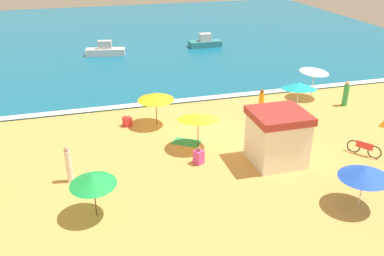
{
  "coord_description": "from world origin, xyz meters",
  "views": [
    {
      "loc": [
        -6.98,
        -20.25,
        10.77
      ],
      "look_at": [
        -1.25,
        0.25,
        0.8
      ],
      "focal_mm": 39.04,
      "sensor_mm": 36.0,
      "label": 1
    }
  ],
  "objects_px": {
    "beachgoer_7": "(69,165)",
    "parked_bicycle": "(364,148)",
    "beach_umbrella_1": "(198,117)",
    "beach_umbrella_2": "(156,96)",
    "beachgoer_2": "(261,103)",
    "beach_umbrella_0": "(93,179)",
    "beachgoer_8": "(346,94)",
    "small_boat_0": "(205,42)",
    "beach_umbrella_4": "(365,173)",
    "beachgoer_5": "(199,156)",
    "beach_umbrella_7": "(299,86)",
    "lifeguard_cabana": "(277,137)",
    "small_boat_1": "(105,51)",
    "beachgoer_3": "(127,121)",
    "beach_umbrella_3": "(315,70)"
  },
  "relations": [
    {
      "from": "beachgoer_7",
      "to": "parked_bicycle",
      "type": "bearing_deg",
      "value": -5.66
    },
    {
      "from": "beach_umbrella_1",
      "to": "beach_umbrella_2",
      "type": "bearing_deg",
      "value": 114.33
    },
    {
      "from": "beachgoer_2",
      "to": "beach_umbrella_0",
      "type": "bearing_deg",
      "value": -144.22
    },
    {
      "from": "beachgoer_8",
      "to": "small_boat_0",
      "type": "distance_m",
      "value": 18.41
    },
    {
      "from": "beach_umbrella_4",
      "to": "parked_bicycle",
      "type": "relative_size",
      "value": 2.0
    },
    {
      "from": "parked_bicycle",
      "to": "beachgoer_5",
      "type": "relative_size",
      "value": 1.58
    },
    {
      "from": "beach_umbrella_7",
      "to": "beachgoer_8",
      "type": "distance_m",
      "value": 4.35
    },
    {
      "from": "beachgoer_5",
      "to": "beach_umbrella_1",
      "type": "bearing_deg",
      "value": 74.9
    },
    {
      "from": "beach_umbrella_1",
      "to": "beachgoer_5",
      "type": "distance_m",
      "value": 2.3
    },
    {
      "from": "lifeguard_cabana",
      "to": "beach_umbrella_4",
      "type": "height_order",
      "value": "lifeguard_cabana"
    },
    {
      "from": "beach_umbrella_7",
      "to": "beach_umbrella_4",
      "type": "bearing_deg",
      "value": -102.6
    },
    {
      "from": "beach_umbrella_0",
      "to": "small_boat_1",
      "type": "xyz_separation_m",
      "value": [
        2.57,
        25.16,
        -1.2
      ]
    },
    {
      "from": "beachgoer_3",
      "to": "small_boat_0",
      "type": "distance_m",
      "value": 20.04
    },
    {
      "from": "beach_umbrella_4",
      "to": "parked_bicycle",
      "type": "distance_m",
      "value": 5.16
    },
    {
      "from": "beachgoer_3",
      "to": "beachgoer_7",
      "type": "xyz_separation_m",
      "value": [
        -3.45,
        -5.61,
        0.57
      ]
    },
    {
      "from": "beach_umbrella_7",
      "to": "beachgoer_5",
      "type": "bearing_deg",
      "value": -151.65
    },
    {
      "from": "beachgoer_8",
      "to": "small_boat_1",
      "type": "relative_size",
      "value": 0.46
    },
    {
      "from": "beach_umbrella_7",
      "to": "beachgoer_3",
      "type": "relative_size",
      "value": 3.41
    },
    {
      "from": "beachgoer_2",
      "to": "beachgoer_8",
      "type": "relative_size",
      "value": 1.03
    },
    {
      "from": "beach_umbrella_2",
      "to": "beach_umbrella_7",
      "type": "xyz_separation_m",
      "value": [
        8.95,
        -1.08,
        0.21
      ]
    },
    {
      "from": "beachgoer_5",
      "to": "small_boat_1",
      "type": "distance_m",
      "value": 22.3
    },
    {
      "from": "beach_umbrella_4",
      "to": "small_boat_0",
      "type": "relative_size",
      "value": 0.91
    },
    {
      "from": "beachgoer_3",
      "to": "small_boat_1",
      "type": "distance_m",
      "value": 16.51
    },
    {
      "from": "beach_umbrella_7",
      "to": "beachgoer_5",
      "type": "xyz_separation_m",
      "value": [
        -7.8,
        -4.21,
        -1.66
      ]
    },
    {
      "from": "beach_umbrella_4",
      "to": "beachgoer_7",
      "type": "xyz_separation_m",
      "value": [
        -12.03,
        5.42,
        -0.78
      ]
    },
    {
      "from": "parked_bicycle",
      "to": "beachgoer_8",
      "type": "xyz_separation_m",
      "value": [
        3.17,
        6.44,
        0.44
      ]
    },
    {
      "from": "lifeguard_cabana",
      "to": "beachgoer_5",
      "type": "distance_m",
      "value": 4.1
    },
    {
      "from": "beach_umbrella_2",
      "to": "beach_umbrella_4",
      "type": "xyz_separation_m",
      "value": [
        6.79,
        -10.71,
        -0.18
      ]
    },
    {
      "from": "lifeguard_cabana",
      "to": "beachgoer_5",
      "type": "xyz_separation_m",
      "value": [
        -3.88,
        0.87,
        -1.01
      ]
    },
    {
      "from": "beach_umbrella_3",
      "to": "beachgoer_2",
      "type": "distance_m",
      "value": 5.4
    },
    {
      "from": "lifeguard_cabana",
      "to": "beach_umbrella_3",
      "type": "height_order",
      "value": "lifeguard_cabana"
    },
    {
      "from": "beach_umbrella_0",
      "to": "parked_bicycle",
      "type": "relative_size",
      "value": 1.63
    },
    {
      "from": "beachgoer_5",
      "to": "small_boat_1",
      "type": "bearing_deg",
      "value": 97.22
    },
    {
      "from": "beach_umbrella_4",
      "to": "beachgoer_3",
      "type": "relative_size",
      "value": 3.79
    },
    {
      "from": "lifeguard_cabana",
      "to": "beachgoer_8",
      "type": "relative_size",
      "value": 1.59
    },
    {
      "from": "beach_umbrella_3",
      "to": "small_boat_1",
      "type": "bearing_deg",
      "value": 131.16
    },
    {
      "from": "beach_umbrella_4",
      "to": "small_boat_1",
      "type": "bearing_deg",
      "value": 107.06
    },
    {
      "from": "beach_umbrella_1",
      "to": "beachgoer_7",
      "type": "relative_size",
      "value": 1.44
    },
    {
      "from": "beach_umbrella_4",
      "to": "parked_bicycle",
      "type": "bearing_deg",
      "value": 51.85
    },
    {
      "from": "lifeguard_cabana",
      "to": "beachgoer_3",
      "type": "xyz_separation_m",
      "value": [
        -6.8,
        6.49,
        -1.09
      ]
    },
    {
      "from": "lifeguard_cabana",
      "to": "beachgoer_2",
      "type": "xyz_separation_m",
      "value": [
        1.75,
        5.76,
        -0.56
      ]
    },
    {
      "from": "beach_umbrella_3",
      "to": "beach_umbrella_7",
      "type": "distance_m",
      "value": 3.82
    },
    {
      "from": "beach_umbrella_2",
      "to": "beachgoer_5",
      "type": "distance_m",
      "value": 5.6
    },
    {
      "from": "small_boat_1",
      "to": "beach_umbrella_3",
      "type": "bearing_deg",
      "value": -48.84
    },
    {
      "from": "beach_umbrella_2",
      "to": "beachgoer_7",
      "type": "height_order",
      "value": "beach_umbrella_2"
    },
    {
      "from": "beach_umbrella_1",
      "to": "beachgoer_3",
      "type": "relative_size",
      "value": 3.37
    },
    {
      "from": "beach_umbrella_0",
      "to": "beachgoer_5",
      "type": "relative_size",
      "value": 2.56
    },
    {
      "from": "parked_bicycle",
      "to": "beachgoer_5",
      "type": "distance_m",
      "value": 8.86
    },
    {
      "from": "beachgoer_2",
      "to": "lifeguard_cabana",
      "type": "bearing_deg",
      "value": -106.91
    },
    {
      "from": "beach_umbrella_4",
      "to": "beachgoer_3",
      "type": "bearing_deg",
      "value": 127.84
    }
  ]
}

